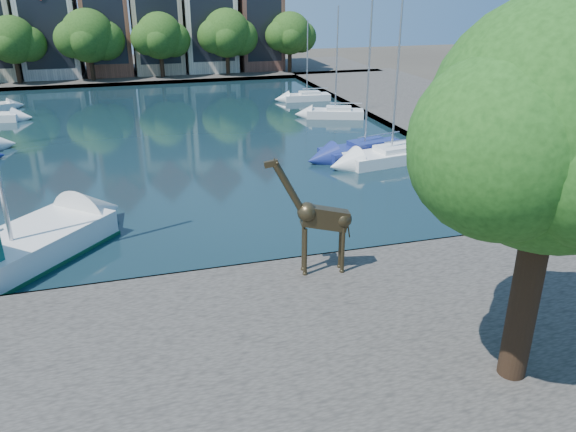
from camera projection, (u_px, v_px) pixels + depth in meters
name	position (u px, v px, depth m)	size (l,w,h in m)	color
ground	(211.00, 279.00, 22.79)	(160.00, 160.00, 0.00)	#38332B
water_basin	(164.00, 135.00, 44.06)	(38.00, 50.00, 0.08)	black
near_quay	(248.00, 383.00, 16.48)	(50.00, 14.00, 0.50)	#4F4B45
far_quay	(144.00, 73.00, 72.36)	(60.00, 16.00, 0.50)	#4F4B45
right_quay	(447.00, 113.00, 50.35)	(14.00, 52.00, 0.50)	#4F4B45
plane_tree	(559.00, 134.00, 13.79)	(8.32, 6.40, 10.62)	#332114
townhouse_west_inner	(48.00, 17.00, 66.94)	(6.43, 9.18, 15.15)	beige
townhouse_center	(104.00, 7.00, 68.20)	(5.44, 9.18, 16.93)	brown
townhouse_east_inner	(155.00, 12.00, 69.98)	(5.94, 9.18, 15.79)	tan
townhouse_east_mid	(206.00, 8.00, 71.49)	(6.43, 9.18, 16.65)	beige
townhouse_east_end	(256.00, 15.00, 73.53)	(5.44, 9.18, 14.43)	brown
far_tree_west	(13.00, 41.00, 62.07)	(6.76, 5.20, 7.36)	#332114
far_tree_mid_west	(89.00, 38.00, 64.03)	(7.80, 6.00, 8.00)	#332114
far_tree_mid_east	(161.00, 37.00, 66.13)	(7.02, 5.40, 7.52)	#332114
far_tree_east	(228.00, 35.00, 68.13)	(7.54, 5.80, 7.84)	#332114
far_tree_far_east	(291.00, 35.00, 70.23)	(6.76, 5.20, 7.36)	#332114
giraffe_statue	(318.00, 218.00, 21.44)	(3.29, 0.79, 4.70)	#362D1B
sailboat_right_a	(391.00, 153.00, 37.04)	(6.73, 3.28, 11.83)	white
sailboat_right_b	(365.00, 148.00, 38.43)	(6.62, 3.53, 12.30)	navy
sailboat_right_c	(335.00, 111.00, 49.31)	(5.23, 3.30, 9.29)	silver
sailboat_right_d	(307.00, 96.00, 56.56)	(4.70, 1.88, 7.70)	silver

